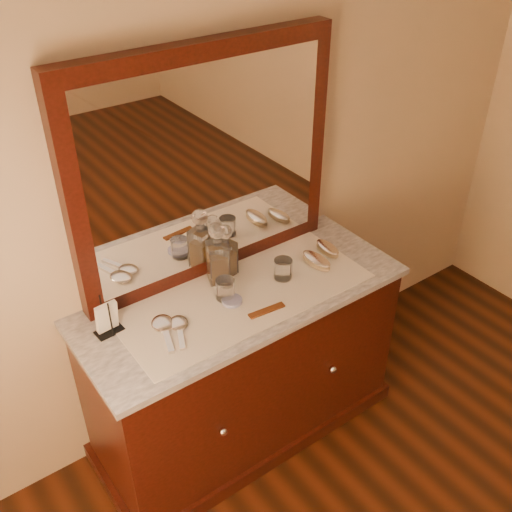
% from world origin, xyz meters
% --- Properties ---
extents(dresser_cabinet, '(1.40, 0.55, 0.82)m').
position_xyz_m(dresser_cabinet, '(0.00, 1.96, 0.41)').
color(dresser_cabinet, black).
rests_on(dresser_cabinet, floor).
extents(dresser_plinth, '(1.46, 0.59, 0.08)m').
position_xyz_m(dresser_plinth, '(0.00, 1.96, 0.04)').
color(dresser_plinth, black).
rests_on(dresser_plinth, floor).
extents(knob_left, '(0.04, 0.04, 0.04)m').
position_xyz_m(knob_left, '(-0.30, 1.67, 0.45)').
color(knob_left, silver).
rests_on(knob_left, dresser_cabinet).
extents(knob_right, '(0.04, 0.04, 0.04)m').
position_xyz_m(knob_right, '(0.30, 1.67, 0.45)').
color(knob_right, silver).
rests_on(knob_right, dresser_cabinet).
extents(marble_top, '(1.44, 0.59, 0.03)m').
position_xyz_m(marble_top, '(0.00, 1.96, 0.83)').
color(marble_top, white).
rests_on(marble_top, dresser_cabinet).
extents(mirror_frame, '(1.20, 0.08, 1.00)m').
position_xyz_m(mirror_frame, '(0.00, 2.20, 1.35)').
color(mirror_frame, black).
rests_on(mirror_frame, marble_top).
extents(mirror_glass, '(1.06, 0.01, 0.86)m').
position_xyz_m(mirror_glass, '(0.00, 2.17, 1.35)').
color(mirror_glass, white).
rests_on(mirror_glass, marble_top).
extents(lace_runner, '(1.10, 0.45, 0.00)m').
position_xyz_m(lace_runner, '(0.00, 1.94, 0.85)').
color(lace_runner, white).
rests_on(lace_runner, marble_top).
extents(pin_dish, '(0.09, 0.09, 0.02)m').
position_xyz_m(pin_dish, '(-0.07, 1.93, 0.86)').
color(pin_dish, silver).
rests_on(pin_dish, lace_runner).
extents(comb, '(0.16, 0.05, 0.01)m').
position_xyz_m(comb, '(0.01, 1.80, 0.86)').
color(comb, brown).
rests_on(comb, lace_runner).
extents(napkin_rack, '(0.11, 0.07, 0.16)m').
position_xyz_m(napkin_rack, '(-0.56, 2.06, 0.92)').
color(napkin_rack, black).
rests_on(napkin_rack, marble_top).
extents(decanter_left, '(0.11, 0.11, 0.29)m').
position_xyz_m(decanter_left, '(-0.03, 2.09, 0.97)').
color(decanter_left, '#985D16').
rests_on(decanter_left, lace_runner).
extents(decanter_right, '(0.09, 0.09, 0.25)m').
position_xyz_m(decanter_right, '(0.02, 2.11, 0.95)').
color(decanter_right, '#985D16').
rests_on(decanter_right, lace_runner).
extents(brush_near, '(0.08, 0.17, 0.05)m').
position_xyz_m(brush_near, '(0.39, 1.93, 0.88)').
color(brush_near, '#9A825E').
rests_on(brush_near, lace_runner).
extents(brush_far, '(0.08, 0.15, 0.04)m').
position_xyz_m(brush_far, '(0.50, 1.97, 0.87)').
color(brush_far, '#9A825E').
rests_on(brush_far, lace_runner).
extents(hand_mirror_outer, '(0.12, 0.24, 0.02)m').
position_xyz_m(hand_mirror_outer, '(-0.38, 1.95, 0.86)').
color(hand_mirror_outer, silver).
rests_on(hand_mirror_outer, lace_runner).
extents(hand_mirror_inner, '(0.13, 0.20, 0.02)m').
position_xyz_m(hand_mirror_inner, '(-0.33, 1.92, 0.86)').
color(hand_mirror_inner, silver).
rests_on(hand_mirror_inner, lace_runner).
extents(tumblers, '(0.37, 0.11, 0.09)m').
position_xyz_m(tumblers, '(0.07, 1.95, 0.90)').
color(tumblers, white).
rests_on(tumblers, lace_runner).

